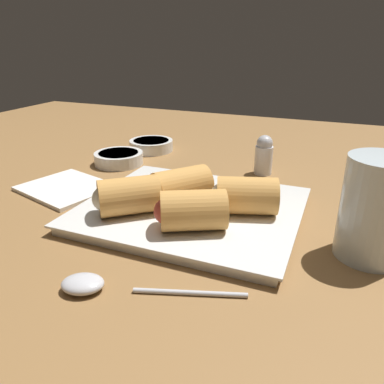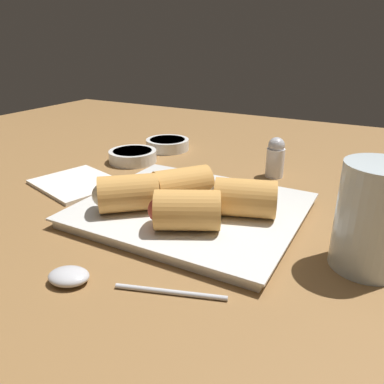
{
  "view_description": "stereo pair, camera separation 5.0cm",
  "coord_description": "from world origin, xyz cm",
  "px_view_note": "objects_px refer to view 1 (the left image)",
  "views": [
    {
      "loc": [
        14.39,
        -45.02,
        24.83
      ],
      "look_at": [
        -3.3,
        -1.86,
        5.44
      ],
      "focal_mm": 35.0,
      "sensor_mm": 36.0,
      "label": 1
    },
    {
      "loc": [
        18.93,
        -42.86,
        24.83
      ],
      "look_at": [
        -3.3,
        -1.86,
        5.44
      ],
      "focal_mm": 35.0,
      "sensor_mm": 36.0,
      "label": 2
    }
  ],
  "objects_px": {
    "napkin": "(67,188)",
    "dipping_bowl_near": "(119,158)",
    "serving_plate": "(192,210)",
    "spoon": "(96,285)",
    "drinking_glass": "(376,209)",
    "salt_shaker": "(264,155)",
    "dipping_bowl_far": "(151,145)"
  },
  "relations": [
    {
      "from": "serving_plate",
      "to": "dipping_bowl_far",
      "type": "height_order",
      "value": "dipping_bowl_far"
    },
    {
      "from": "drinking_glass",
      "to": "spoon",
      "type": "bearing_deg",
      "value": -145.27
    },
    {
      "from": "dipping_bowl_near",
      "to": "spoon",
      "type": "xyz_separation_m",
      "value": [
        0.19,
        -0.35,
        -0.01
      ]
    },
    {
      "from": "drinking_glass",
      "to": "salt_shaker",
      "type": "distance_m",
      "value": 0.28
    },
    {
      "from": "dipping_bowl_near",
      "to": "drinking_glass",
      "type": "relative_size",
      "value": 0.81
    },
    {
      "from": "napkin",
      "to": "salt_shaker",
      "type": "bearing_deg",
      "value": 35.54
    },
    {
      "from": "dipping_bowl_near",
      "to": "napkin",
      "type": "distance_m",
      "value": 0.15
    },
    {
      "from": "serving_plate",
      "to": "spoon",
      "type": "bearing_deg",
      "value": -96.81
    },
    {
      "from": "napkin",
      "to": "salt_shaker",
      "type": "height_order",
      "value": "salt_shaker"
    },
    {
      "from": "drinking_glass",
      "to": "salt_shaker",
      "type": "xyz_separation_m",
      "value": [
        -0.17,
        0.23,
        -0.02
      ]
    },
    {
      "from": "dipping_bowl_far",
      "to": "spoon",
      "type": "distance_m",
      "value": 0.49
    },
    {
      "from": "dipping_bowl_far",
      "to": "napkin",
      "type": "distance_m",
      "value": 0.25
    },
    {
      "from": "serving_plate",
      "to": "dipping_bowl_near",
      "type": "xyz_separation_m",
      "value": [
        -0.22,
        0.15,
        0.0
      ]
    },
    {
      "from": "dipping_bowl_far",
      "to": "napkin",
      "type": "relative_size",
      "value": 0.58
    },
    {
      "from": "napkin",
      "to": "serving_plate",
      "type": "bearing_deg",
      "value": -2.33
    },
    {
      "from": "serving_plate",
      "to": "dipping_bowl_far",
      "type": "xyz_separation_m",
      "value": [
        -0.2,
        0.26,
        0.0
      ]
    },
    {
      "from": "serving_plate",
      "to": "drinking_glass",
      "type": "relative_size",
      "value": 2.51
    },
    {
      "from": "napkin",
      "to": "dipping_bowl_near",
      "type": "bearing_deg",
      "value": 87.64
    },
    {
      "from": "serving_plate",
      "to": "dipping_bowl_near",
      "type": "bearing_deg",
      "value": 144.44
    },
    {
      "from": "napkin",
      "to": "drinking_glass",
      "type": "distance_m",
      "value": 0.45
    },
    {
      "from": "dipping_bowl_near",
      "to": "dipping_bowl_far",
      "type": "relative_size",
      "value": 1.0
    },
    {
      "from": "serving_plate",
      "to": "salt_shaker",
      "type": "bearing_deg",
      "value": 75.53
    },
    {
      "from": "serving_plate",
      "to": "spoon",
      "type": "xyz_separation_m",
      "value": [
        -0.02,
        -0.19,
        -0.0
      ]
    },
    {
      "from": "serving_plate",
      "to": "drinking_glass",
      "type": "distance_m",
      "value": 0.23
    },
    {
      "from": "napkin",
      "to": "drinking_glass",
      "type": "relative_size",
      "value": 1.39
    },
    {
      "from": "napkin",
      "to": "salt_shaker",
      "type": "relative_size",
      "value": 2.27
    },
    {
      "from": "salt_shaker",
      "to": "serving_plate",
      "type": "bearing_deg",
      "value": -104.47
    },
    {
      "from": "dipping_bowl_far",
      "to": "drinking_glass",
      "type": "bearing_deg",
      "value": -33.54
    },
    {
      "from": "drinking_glass",
      "to": "salt_shaker",
      "type": "height_order",
      "value": "drinking_glass"
    },
    {
      "from": "spoon",
      "to": "dipping_bowl_far",
      "type": "bearing_deg",
      "value": 111.71
    },
    {
      "from": "drinking_glass",
      "to": "salt_shaker",
      "type": "relative_size",
      "value": 1.64
    },
    {
      "from": "serving_plate",
      "to": "napkin",
      "type": "xyz_separation_m",
      "value": [
        -0.22,
        0.01,
        -0.0
      ]
    }
  ]
}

